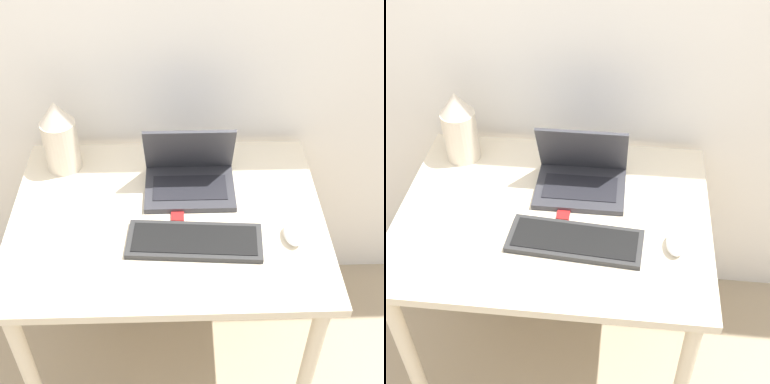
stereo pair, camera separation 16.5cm
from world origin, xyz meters
The scene contains 7 objects.
wall_back centered at (0.00, 0.84, 1.25)m, with size 6.00×0.05×2.50m.
desk centered at (0.00, 0.39, 0.66)m, with size 1.01×0.77×0.77m.
laptop centered at (0.08, 0.53, 0.82)m, with size 0.30×0.23×0.23m.
keyboard centered at (0.08, 0.26, 0.78)m, with size 0.42×0.18×0.02m.
mouse centered at (0.39, 0.27, 0.79)m, with size 0.06×0.10×0.04m.
vase centered at (-0.36, 0.65, 0.90)m, with size 0.12×0.12×0.27m.
mp3_player centered at (0.03, 0.38, 0.77)m, with size 0.04×0.06×0.01m.
Camera 2 is at (0.21, -0.85, 1.96)m, focal length 50.00 mm.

